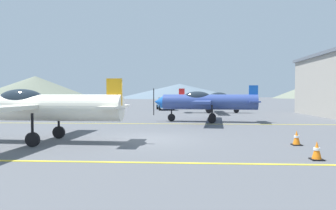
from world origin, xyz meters
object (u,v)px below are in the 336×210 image
airplane_mid (205,101)px  traffic_cone_side (317,151)px  airplane_near (35,107)px  traffic_cone_front (297,138)px  car_sedan (165,103)px  airplane_far (213,99)px

airplane_mid → traffic_cone_side: 13.21m
traffic_cone_side → airplane_near: bearing=164.5°
traffic_cone_front → car_sedan: bearing=104.6°
car_sedan → airplane_mid: bearing=-76.4°
airplane_mid → traffic_cone_front: bearing=-73.7°
traffic_cone_side → airplane_mid: bearing=101.4°
traffic_cone_front → traffic_cone_side: (-0.37, -2.74, 0.00)m
airplane_far → airplane_mid: bearing=-98.0°
airplane_far → car_sedan: 8.41m
car_sedan → traffic_cone_front: bearing=-75.4°
airplane_near → car_sedan: airplane_near is taller
car_sedan → traffic_cone_front: 28.19m
airplane_near → car_sedan: (3.68, 27.13, -0.67)m
airplane_near → traffic_cone_side: airplane_near is taller
car_sedan → traffic_cone_front: (7.10, -27.28, -0.56)m
airplane_near → airplane_far: size_ratio=1.00×
car_sedan → traffic_cone_side: 30.77m
airplane_near → traffic_cone_side: bearing=-15.5°
airplane_near → airplane_mid: bearing=52.0°
airplane_near → traffic_cone_front: airplane_near is taller
airplane_near → traffic_cone_side: (10.41, -2.89, -1.22)m
airplane_near → traffic_cone_side: size_ratio=15.14×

